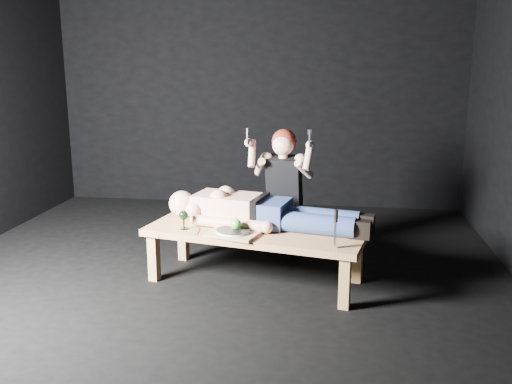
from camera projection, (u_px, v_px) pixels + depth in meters
ground at (218, 275)px, 4.75m from camera, size 5.00×5.00×0.00m
back_wall at (258, 85)px, 6.81m from camera, size 5.00×0.00×5.00m
table at (255, 255)px, 4.57m from camera, size 1.87×1.01×0.45m
lying_man at (267, 209)px, 4.59m from camera, size 2.03×0.98×0.29m
kneeling_woman at (286, 191)px, 5.09m from camera, size 0.75×0.82×1.24m
serving_tray at (233, 234)px, 4.37m from camera, size 0.46×0.38×0.02m
plate at (233, 231)px, 4.36m from camera, size 0.33×0.33×0.02m
apple at (236, 224)px, 4.36m from camera, size 0.09×0.09×0.09m
goblet at (184, 220)px, 4.50m from camera, size 0.09×0.09×0.16m
fork_flat at (197, 231)px, 4.46m from camera, size 0.04×0.19×0.01m
knife_flat at (255, 237)px, 4.30m from camera, size 0.05×0.19×0.01m
spoon_flat at (248, 233)px, 4.41m from camera, size 0.04×0.19×0.01m
carving_knife at (336, 229)px, 4.04m from camera, size 0.04×0.05×0.29m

